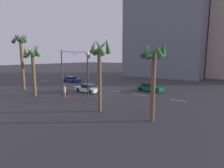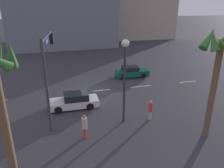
# 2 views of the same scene
# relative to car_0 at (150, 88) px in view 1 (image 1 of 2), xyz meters

# --- Properties ---
(ground_plane) EXTENTS (220.00, 220.00, 0.00)m
(ground_plane) POSITION_rel_car_0_xyz_m (5.57, 3.46, -0.63)
(ground_plane) COLOR #333338
(lane_stripe_1) EXTENTS (2.11, 0.14, 0.01)m
(lane_stripe_1) POSITION_rel_car_0_xyz_m (-5.82, 3.46, -0.62)
(lane_stripe_1) COLOR silver
(lane_stripe_1) RESTS_ON ground_plane
(lane_stripe_2) EXTENTS (2.40, 0.14, 0.01)m
(lane_stripe_2) POSITION_rel_car_0_xyz_m (0.12, 3.46, -0.62)
(lane_stripe_2) COLOR silver
(lane_stripe_2) RESTS_ON ground_plane
(lane_stripe_3) EXTENTS (1.87, 0.14, 0.01)m
(lane_stripe_3) POSITION_rel_car_0_xyz_m (4.61, 3.46, -0.62)
(lane_stripe_3) COLOR silver
(lane_stripe_3) RESTS_ON ground_plane
(lane_stripe_4) EXTENTS (1.96, 0.14, 0.01)m
(lane_stripe_4) POSITION_rel_car_0_xyz_m (14.85, 3.46, -0.62)
(lane_stripe_4) COLOR silver
(lane_stripe_4) RESTS_ON ground_plane
(lane_stripe_5) EXTENTS (1.84, 0.14, 0.01)m
(lane_stripe_5) POSITION_rel_car_0_xyz_m (17.19, 3.46, -0.62)
(lane_stripe_5) COLOR silver
(lane_stripe_5) RESTS_ON ground_plane
(lane_stripe_6) EXTENTS (2.44, 0.14, 0.01)m
(lane_stripe_6) POSITION_rel_car_0_xyz_m (25.97, 3.46, -0.62)
(lane_stripe_6) COLOR silver
(lane_stripe_6) RESTS_ON ground_plane
(car_0) EXTENTS (4.13, 1.97, 1.35)m
(car_0) POSITION_rel_car_0_xyz_m (0.00, 0.00, 0.00)
(car_0) COLOR #0F5138
(car_0) RESTS_ON ground_plane
(car_1) EXTENTS (4.62, 2.05, 1.24)m
(car_1) POSITION_rel_car_0_xyz_m (19.31, 0.41, -0.05)
(car_1) COLOR navy
(car_1) RESTS_ON ground_plane
(car_2) EXTENTS (4.40, 1.85, 1.33)m
(car_2) POSITION_rel_car_0_xyz_m (7.79, 6.70, -0.01)
(car_2) COLOR silver
(car_2) RESTS_ON ground_plane
(traffic_signal) EXTENTS (0.85, 5.61, 6.73)m
(traffic_signal) POSITION_rel_car_0_xyz_m (9.61, 8.29, 3.94)
(traffic_signal) COLOR #38383D
(traffic_signal) RESTS_ON ground_plane
(streetlamp) EXTENTS (0.56, 0.56, 6.46)m
(streetlamp) POSITION_rel_car_0_xyz_m (4.27, 10.14, 3.87)
(streetlamp) COLOR #2D2D33
(streetlamp) RESTS_ON ground_plane
(pedestrian_0) EXTENTS (0.45, 0.45, 1.70)m
(pedestrian_0) POSITION_rel_car_0_xyz_m (2.15, 10.41, 0.27)
(pedestrian_0) COLOR #B2A58C
(pedestrian_0) RESTS_ON ground_plane
(pedestrian_1) EXTENTS (0.50, 0.50, 1.77)m
(pedestrian_1) POSITION_rel_car_0_xyz_m (7.54, 11.55, 0.30)
(pedestrian_1) COLOR #BF3833
(pedestrian_1) RESTS_ON ground_plane
(palm_tree_0) EXTENTS (2.69, 2.66, 9.78)m
(palm_tree_0) POSITION_rel_car_0_xyz_m (18.19, 12.04, 6.45)
(palm_tree_0) COLOR brown
(palm_tree_0) RESTS_ON ground_plane
(palm_tree_1) EXTENTS (2.44, 2.72, 7.64)m
(palm_tree_1) POSITION_rel_car_0_xyz_m (11.97, 13.47, 4.77)
(palm_tree_1) COLOR brown
(palm_tree_1) RESTS_ON ground_plane
(palm_tree_2) EXTENTS (2.27, 2.44, 7.13)m
(palm_tree_2) POSITION_rel_car_0_xyz_m (-6.36, 12.85, 4.67)
(palm_tree_2) COLOR brown
(palm_tree_2) RESTS_ON ground_plane
(palm_tree_3) EXTENTS (2.52, 2.57, 7.68)m
(palm_tree_3) POSITION_rel_car_0_xyz_m (-0.79, 13.47, 5.02)
(palm_tree_3) COLOR brown
(palm_tree_3) RESTS_ON ground_plane
(building_1) EXTENTS (21.36, 16.16, 27.49)m
(building_1) POSITION_rel_car_0_xyz_m (7.06, -25.19, 13.12)
(building_1) COLOR slate
(building_1) RESTS_ON ground_plane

